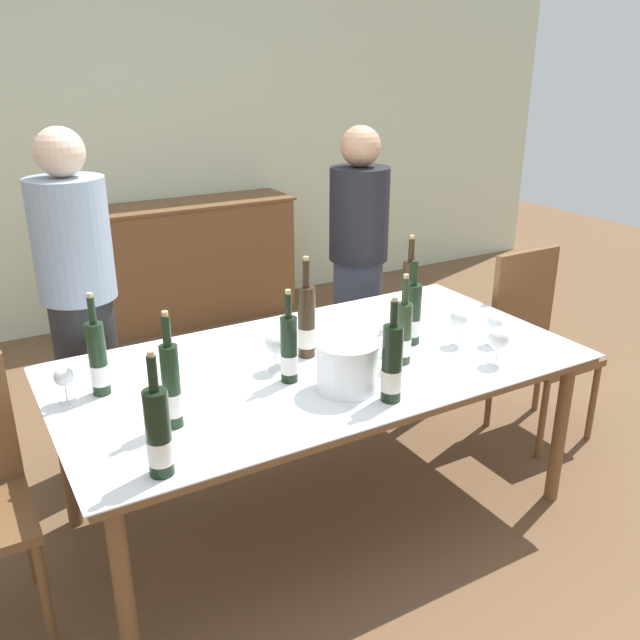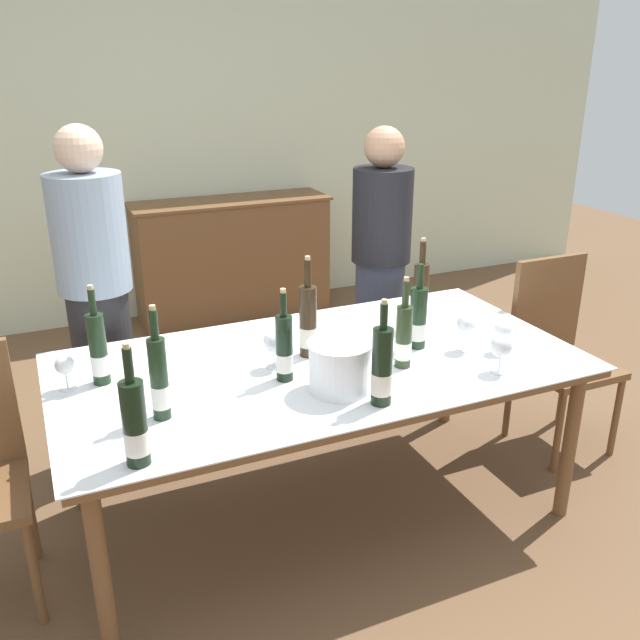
% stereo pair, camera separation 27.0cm
% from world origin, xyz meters
% --- Properties ---
extents(ground_plane, '(12.00, 12.00, 0.00)m').
position_xyz_m(ground_plane, '(0.00, 0.00, 0.00)').
color(ground_plane, brown).
extents(back_wall, '(8.00, 0.10, 2.80)m').
position_xyz_m(back_wall, '(0.00, 2.84, 1.40)').
color(back_wall, beige).
rests_on(back_wall, ground_plane).
extents(sideboard_cabinet, '(1.49, 0.46, 0.90)m').
position_xyz_m(sideboard_cabinet, '(0.40, 2.55, 0.45)').
color(sideboard_cabinet, brown).
rests_on(sideboard_cabinet, ground_plane).
extents(dining_table, '(2.12, 1.10, 0.73)m').
position_xyz_m(dining_table, '(0.00, 0.00, 0.68)').
color(dining_table, brown).
rests_on(dining_table, ground_plane).
extents(ice_bucket, '(0.24, 0.24, 0.19)m').
position_xyz_m(ice_bucket, '(-0.04, -0.26, 0.83)').
color(ice_bucket, white).
rests_on(ice_bucket, dining_table).
extents(wine_bottle_0, '(0.07, 0.07, 0.37)m').
position_xyz_m(wine_bottle_0, '(-0.19, -0.10, 0.86)').
color(wine_bottle_0, black).
rests_on(wine_bottle_0, dining_table).
extents(wine_bottle_1, '(0.08, 0.08, 0.40)m').
position_xyz_m(wine_bottle_1, '(0.05, -0.42, 0.87)').
color(wine_bottle_1, black).
rests_on(wine_bottle_1, dining_table).
extents(wine_bottle_2, '(0.07, 0.07, 0.38)m').
position_xyz_m(wine_bottle_2, '(0.28, -0.18, 0.86)').
color(wine_bottle_2, '#28381E').
rests_on(wine_bottle_2, dining_table).
extents(wine_bottle_3, '(0.07, 0.07, 0.37)m').
position_xyz_m(wine_bottle_3, '(0.44, -0.03, 0.86)').
color(wine_bottle_3, black).
rests_on(wine_bottle_3, dining_table).
extents(wine_bottle_4, '(0.07, 0.07, 0.42)m').
position_xyz_m(wine_bottle_4, '(0.58, 0.17, 0.88)').
color(wine_bottle_4, '#332314').
rests_on(wine_bottle_4, dining_table).
extents(wine_bottle_5, '(0.06, 0.06, 0.41)m').
position_xyz_m(wine_bottle_5, '(-0.69, -0.20, 0.88)').
color(wine_bottle_5, black).
rests_on(wine_bottle_5, dining_table).
extents(wine_bottle_6, '(0.07, 0.07, 0.43)m').
position_xyz_m(wine_bottle_6, '(-0.02, 0.08, 0.88)').
color(wine_bottle_6, '#332314').
rests_on(wine_bottle_6, dining_table).
extents(wine_bottle_7, '(0.07, 0.07, 0.39)m').
position_xyz_m(wine_bottle_7, '(-0.84, 0.16, 0.87)').
color(wine_bottle_7, black).
rests_on(wine_bottle_7, dining_table).
extents(wine_bottle_8, '(0.08, 0.08, 0.40)m').
position_xyz_m(wine_bottle_8, '(-0.81, -0.46, 0.87)').
color(wine_bottle_8, black).
rests_on(wine_bottle_8, dining_table).
extents(wine_glass_0, '(0.08, 0.08, 0.14)m').
position_xyz_m(wine_glass_0, '(0.73, -0.23, 0.83)').
color(wine_glass_0, white).
rests_on(wine_glass_0, dining_table).
extents(wine_glass_1, '(0.09, 0.09, 0.16)m').
position_xyz_m(wine_glass_1, '(-0.19, 0.02, 0.84)').
color(wine_glass_1, white).
rests_on(wine_glass_1, dining_table).
extents(wine_glass_2, '(0.09, 0.09, 0.15)m').
position_xyz_m(wine_glass_2, '(0.60, -0.38, 0.84)').
color(wine_glass_2, white).
rests_on(wine_glass_2, dining_table).
extents(wine_glass_3, '(0.07, 0.07, 0.14)m').
position_xyz_m(wine_glass_3, '(-0.96, 0.15, 0.83)').
color(wine_glass_3, white).
rests_on(wine_glass_3, dining_table).
extents(wine_glass_4, '(0.08, 0.08, 0.16)m').
position_xyz_m(wine_glass_4, '(0.60, -0.15, 0.85)').
color(wine_glass_4, white).
rests_on(wine_glass_4, dining_table).
extents(chair_right_end, '(0.42, 0.42, 0.97)m').
position_xyz_m(chair_right_end, '(1.35, 0.09, 0.55)').
color(chair_right_end, brown).
rests_on(chair_right_end, ground_plane).
extents(person_host, '(0.33, 0.33, 1.64)m').
position_xyz_m(person_host, '(-0.77, 0.80, 0.82)').
color(person_host, '#262628').
rests_on(person_host, ground_plane).
extents(person_guest_left, '(0.33, 0.33, 1.56)m').
position_xyz_m(person_guest_left, '(0.78, 0.91, 0.78)').
color(person_guest_left, '#383F56').
rests_on(person_guest_left, ground_plane).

